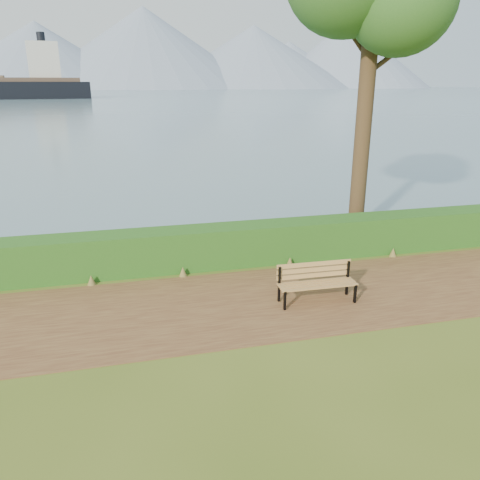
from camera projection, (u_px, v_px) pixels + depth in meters
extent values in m
plane|color=#475A19|center=(249.00, 309.00, 9.56)|extent=(140.00, 140.00, 0.00)
cube|color=#532E1C|center=(246.00, 303.00, 9.83)|extent=(40.00, 3.40, 0.01)
cube|color=#154213|center=(223.00, 246.00, 11.79)|extent=(32.00, 0.85, 1.00)
cube|color=slate|center=(124.00, 91.00, 248.84)|extent=(700.00, 510.00, 0.00)
cone|color=slate|center=(38.00, 55.00, 351.86)|extent=(160.00, 160.00, 48.00)
cone|color=slate|center=(145.00, 48.00, 376.92)|extent=(190.00, 190.00, 62.00)
cone|color=slate|center=(254.00, 57.00, 394.57)|extent=(170.00, 170.00, 50.00)
cone|color=slate|center=(347.00, 54.00, 422.84)|extent=(150.00, 150.00, 58.00)
cone|color=slate|center=(108.00, 67.00, 397.45)|extent=(120.00, 120.00, 35.00)
cone|color=slate|center=(288.00, 65.00, 428.22)|extent=(130.00, 130.00, 40.00)
cube|color=black|center=(285.00, 301.00, 9.47)|extent=(0.05, 0.06, 0.41)
cube|color=black|center=(279.00, 284.00, 9.78)|extent=(0.05, 0.06, 0.79)
cube|color=black|center=(282.00, 289.00, 9.60)|extent=(0.06, 0.48, 0.05)
cube|color=black|center=(355.00, 294.00, 9.78)|extent=(0.05, 0.06, 0.41)
cube|color=black|center=(347.00, 278.00, 10.09)|extent=(0.05, 0.06, 0.79)
cube|color=black|center=(352.00, 282.00, 9.91)|extent=(0.06, 0.48, 0.05)
cube|color=#A37D3F|center=(321.00, 288.00, 9.58)|extent=(1.65, 0.12, 0.03)
cube|color=#A37D3F|center=(318.00, 285.00, 9.69)|extent=(1.65, 0.12, 0.03)
cube|color=#A37D3F|center=(316.00, 283.00, 9.80)|extent=(1.65, 0.12, 0.03)
cube|color=#A37D3F|center=(314.00, 281.00, 9.90)|extent=(1.65, 0.12, 0.03)
cube|color=#A37D3F|center=(314.00, 275.00, 9.92)|extent=(1.65, 0.08, 0.09)
cube|color=#A37D3F|center=(314.00, 270.00, 9.88)|extent=(1.65, 0.08, 0.09)
cube|color=#A37D3F|center=(314.00, 264.00, 9.84)|extent=(1.65, 0.08, 0.09)
cylinder|color=#362116|center=(366.00, 95.00, 12.95)|extent=(0.45, 0.45, 8.18)
cylinder|color=#362116|center=(386.00, 60.00, 12.78)|extent=(1.19, 0.14, 0.89)
cylinder|color=#362116|center=(353.00, 37.00, 12.48)|extent=(0.92, 0.43, 0.82)
cube|color=beige|center=(44.00, 61.00, 133.66)|extent=(9.35, 8.75, 10.25)
cylinder|color=black|center=(41.00, 38.00, 131.72)|extent=(2.24, 2.24, 3.26)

